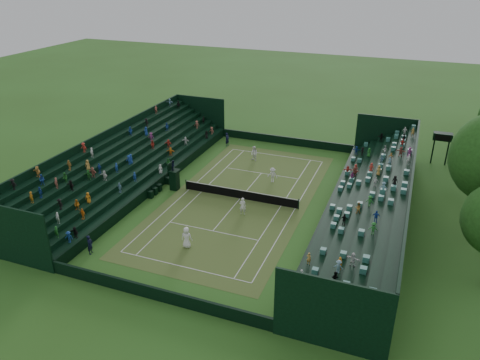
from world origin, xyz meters
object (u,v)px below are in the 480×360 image
at_px(player_near_west, 187,237).
at_px(player_far_west, 254,154).
at_px(player_far_east, 273,175).
at_px(umpire_chair, 174,177).
at_px(tennis_net, 240,194).
at_px(player_near_east, 243,206).

bearing_deg(player_near_west, player_far_west, -95.54).
xyz_separation_m(player_far_west, player_far_east, (3.67, -4.69, -0.08)).
bearing_deg(player_far_east, umpire_chair, -151.08).
xyz_separation_m(tennis_net, player_far_west, (-1.91, 9.46, 0.35)).
xyz_separation_m(player_near_west, player_near_east, (2.24, 6.63, -0.06)).
bearing_deg(player_far_west, tennis_net, -55.70).
bearing_deg(tennis_net, player_near_east, -64.34).
height_order(tennis_net, player_near_west, player_near_west).
height_order(tennis_net, player_far_west, player_far_west).
relative_size(tennis_net, player_near_east, 6.92).
bearing_deg(tennis_net, player_far_east, 69.75).
bearing_deg(player_near_east, player_near_west, 57.61).
xyz_separation_m(umpire_chair, player_far_west, (4.95, 9.87, -0.47)).
distance_m(tennis_net, player_near_east, 3.07).
xyz_separation_m(player_near_west, player_far_west, (-1.00, 18.84, -0.03)).
bearing_deg(player_near_east, umpire_chair, -29.65).
xyz_separation_m(umpire_chair, player_near_west, (5.94, -8.96, -0.44)).
xyz_separation_m(tennis_net, player_near_east, (1.32, -2.75, 0.32)).
bearing_deg(umpire_chair, player_far_east, 31.02).
bearing_deg(player_near_west, player_near_east, -117.25).
distance_m(umpire_chair, player_far_west, 11.05).
bearing_deg(player_near_east, tennis_net, -78.04).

